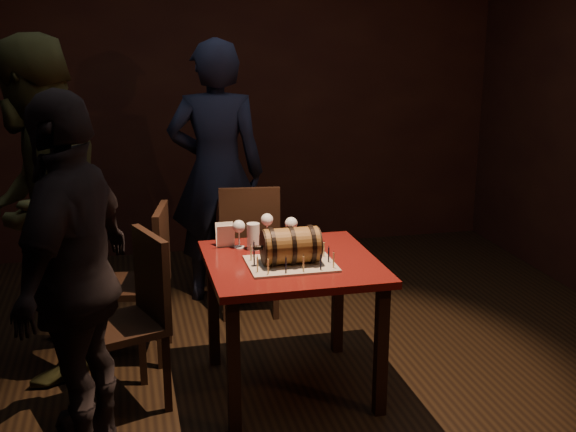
# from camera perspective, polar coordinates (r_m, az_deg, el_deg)

# --- Properties ---
(room_shell) EXTENTS (5.04, 5.04, 2.80)m
(room_shell) POSITION_cam_1_polar(r_m,az_deg,el_deg) (3.78, -1.04, 6.32)
(room_shell) COLOR black
(room_shell) RESTS_ON ground
(pub_table) EXTENTS (0.90, 0.90, 0.75)m
(pub_table) POSITION_cam_1_polar(r_m,az_deg,el_deg) (3.89, 0.28, -5.01)
(pub_table) COLOR #470C0B
(pub_table) RESTS_ON ground
(cake_board) EXTENTS (0.45, 0.35, 0.01)m
(cake_board) POSITION_cam_1_polar(r_m,az_deg,el_deg) (3.77, 0.21, -3.79)
(cake_board) COLOR #A49684
(cake_board) RESTS_ON pub_table
(barrel_cake) EXTENTS (0.35, 0.20, 0.20)m
(barrel_cake) POSITION_cam_1_polar(r_m,az_deg,el_deg) (3.74, 0.21, -2.35)
(barrel_cake) COLOR brown
(barrel_cake) RESTS_ON cake_board
(birthday_candles) EXTENTS (0.40, 0.30, 0.09)m
(birthday_candles) POSITION_cam_1_polar(r_m,az_deg,el_deg) (3.76, 0.23, -3.12)
(birthday_candles) COLOR #F1E090
(birthday_candles) RESTS_ON cake_board
(wine_glass_left) EXTENTS (0.07, 0.07, 0.16)m
(wine_glass_left) POSITION_cam_1_polar(r_m,az_deg,el_deg) (4.02, -3.90, -0.93)
(wine_glass_left) COLOR silver
(wine_glass_left) RESTS_ON pub_table
(wine_glass_mid) EXTENTS (0.07, 0.07, 0.16)m
(wine_glass_mid) POSITION_cam_1_polar(r_m,az_deg,el_deg) (4.15, -1.67, -0.39)
(wine_glass_mid) COLOR silver
(wine_glass_mid) RESTS_ON pub_table
(wine_glass_right) EXTENTS (0.07, 0.07, 0.16)m
(wine_glass_right) POSITION_cam_1_polar(r_m,az_deg,el_deg) (4.08, 0.26, -0.68)
(wine_glass_right) COLOR silver
(wine_glass_right) RESTS_ON pub_table
(pint_of_ale) EXTENTS (0.07, 0.07, 0.15)m
(pint_of_ale) POSITION_cam_1_polar(r_m,az_deg,el_deg) (4.00, -2.76, -1.67)
(pint_of_ale) COLOR silver
(pint_of_ale) RESTS_ON pub_table
(menu_card) EXTENTS (0.10, 0.05, 0.13)m
(menu_card) POSITION_cam_1_polar(r_m,az_deg,el_deg) (4.07, -4.98, -1.55)
(menu_card) COLOR white
(menu_card) RESTS_ON pub_table
(chair_back) EXTENTS (0.45, 0.45, 0.93)m
(chair_back) POSITION_cam_1_polar(r_m,az_deg,el_deg) (4.90, -3.08, -2.15)
(chair_back) COLOR black
(chair_back) RESTS_ON ground
(chair_left_rear) EXTENTS (0.47, 0.47, 0.93)m
(chair_left_rear) POSITION_cam_1_polar(r_m,az_deg,el_deg) (4.38, -11.13, -4.56)
(chair_left_rear) COLOR black
(chair_left_rear) RESTS_ON ground
(chair_left_front) EXTENTS (0.51, 0.51, 0.93)m
(chair_left_front) POSITION_cam_1_polar(r_m,az_deg,el_deg) (3.87, -11.98, -7.35)
(chair_left_front) COLOR black
(chair_left_front) RESTS_ON ground
(person_back) EXTENTS (0.75, 0.56, 1.87)m
(person_back) POSITION_cam_1_polar(r_m,az_deg,el_deg) (5.14, -5.66, 3.40)
(person_back) COLOR black
(person_back) RESTS_ON ground
(person_left_rear) EXTENTS (0.82, 1.01, 1.92)m
(person_left_rear) POSITION_cam_1_polar(r_m,az_deg,el_deg) (4.23, -19.23, 0.38)
(person_left_rear) COLOR #3E4120
(person_left_rear) RESTS_ON ground
(person_left_front) EXTENTS (0.76, 1.09, 1.71)m
(person_left_front) POSITION_cam_1_polar(r_m,az_deg,el_deg) (3.41, -16.47, -4.75)
(person_left_front) COLOR black
(person_left_front) RESTS_ON ground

